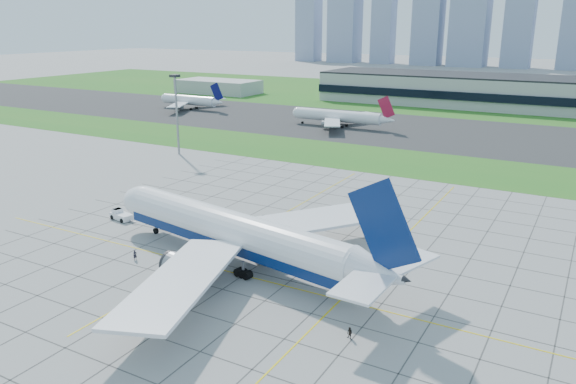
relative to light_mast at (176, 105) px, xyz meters
name	(u,v)px	position (x,y,z in m)	size (l,w,h in m)	color
ground	(250,271)	(70.00, -65.00, -16.18)	(1400.00, 1400.00, 0.00)	#9E9D98
grass_median	(411,163)	(70.00, 25.00, -16.16)	(700.00, 35.00, 0.04)	#256C1E
asphalt_taxiway	(454,134)	(70.00, 80.00, -16.15)	(700.00, 75.00, 0.04)	#383838
grass_far	(503,101)	(70.00, 190.00, -16.16)	(700.00, 145.00, 0.04)	#256C1E
apron_markings	(284,250)	(70.43, -53.91, -16.17)	(120.00, 130.00, 0.03)	#474744
service_block	(218,86)	(-90.00, 145.00, -12.18)	(50.00, 25.00, 8.00)	#B7B7B2
light_mast	(176,105)	(0.00, 0.00, 0.00)	(2.50, 2.50, 25.60)	gray
city_skyline	(549,4)	(61.29, 455.00, 42.91)	(523.00, 32.40, 160.00)	#8895B2
airliner	(236,233)	(66.12, -63.28, -10.49)	(65.66, 65.95, 20.82)	white
pushback_tug	(121,215)	(30.99, -56.36, -15.20)	(8.00, 3.55, 2.20)	white
crew_near	(135,255)	(49.40, -71.09, -15.26)	(0.67, 0.44, 1.84)	black
crew_far	(350,333)	(93.63, -76.54, -15.35)	(0.81, 0.63, 1.67)	black
distant_jet_0	(190,100)	(-61.18, 82.01, -11.70)	(36.05, 42.66, 14.08)	white
distant_jet_1	(339,116)	(24.63, 72.00, -11.69)	(43.01, 42.66, 14.08)	white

